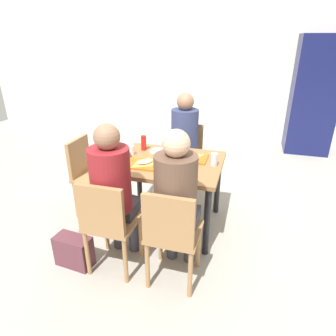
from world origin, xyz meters
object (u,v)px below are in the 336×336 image
object	(u,v)px
paper_plate_center	(160,151)
tray_red_near	(145,164)
soda_can	(214,160)
chair_near_left	(108,221)
condiment_bottle	(144,143)
plastic_cup_a	(175,144)
plastic_cup_b	(159,172)
person_far_side	(184,138)
person_in_red	(113,185)
chair_far_side	(186,153)
handbag	(74,251)
pizza_slice_b	(189,155)
foil_bundle	(125,153)
person_in_brown_jacket	(177,194)
chair_left_end	(88,171)
pizza_slice_a	(145,162)
drink_fridge	(314,96)
main_table	(168,170)
chair_near_right	(172,232)
tray_red_far	(189,158)
plastic_cup_c	(131,150)
paper_plate_near_edge	(178,173)

from	to	relation	value
paper_plate_center	tray_red_near	bearing A→B (deg)	-93.87
soda_can	chair_near_left	bearing A→B (deg)	-130.28
tray_red_near	condiment_bottle	world-z (taller)	condiment_bottle
plastic_cup_a	plastic_cup_b	bearing A→B (deg)	-85.91
chair_near_left	person_far_side	xyz separation A→B (m)	(0.26, 1.49, 0.25)
person_in_red	condiment_bottle	bearing A→B (deg)	94.94
plastic_cup_a	soda_can	xyz separation A→B (m)	(0.47, -0.35, 0.01)
chair_far_side	handbag	xyz separation A→B (m)	(-0.61, -1.65, -0.37)
pizza_slice_b	foil_bundle	bearing A→B (deg)	-164.55
person_in_brown_jacket	handbag	size ratio (longest dim) A/B	3.97
chair_left_end	pizza_slice_a	bearing A→B (deg)	-10.76
condiment_bottle	person_far_side	bearing A→B (deg)	52.03
chair_near_left	drink_fridge	bearing A→B (deg)	61.85
pizza_slice_b	plastic_cup_a	xyz separation A→B (m)	(-0.21, 0.22, 0.03)
chair_far_side	chair_left_end	bearing A→B (deg)	-138.11
main_table	pizza_slice_a	distance (m)	0.26
person_in_red	handbag	size ratio (longest dim) A/B	3.97
person_far_side	plastic_cup_a	bearing A→B (deg)	-94.88
chair_near_left	person_in_brown_jacket	xyz separation A→B (m)	(0.53, 0.14, 0.25)
main_table	chair_left_end	xyz separation A→B (m)	(-0.91, 0.00, -0.12)
chair_near_right	pizza_slice_a	world-z (taller)	chair_near_right
foil_bundle	soda_can	bearing A→B (deg)	2.77
person_in_red	paper_plate_center	distance (m)	0.92
tray_red_near	soda_can	size ratio (longest dim) A/B	2.95
tray_red_far	pizza_slice_b	xyz separation A→B (m)	(-0.00, 0.02, 0.02)
main_table	chair_left_end	world-z (taller)	chair_left_end
paper_plate_center	pizza_slice_b	size ratio (longest dim) A/B	0.75
tray_red_near	handbag	xyz separation A→B (m)	(-0.43, -0.68, -0.59)
chair_left_end	chair_near_right	bearing A→B (deg)	-34.83
chair_near_right	chair_far_side	bearing A→B (deg)	99.15
tray_red_near	plastic_cup_c	size ratio (longest dim) A/B	3.60
tray_red_far	pizza_slice_a	xyz separation A→B (m)	(-0.37, -0.27, 0.02)
tray_red_far	plastic_cup_b	xyz separation A→B (m)	(-0.16, -0.50, 0.04)
chair_left_end	tray_red_far	xyz separation A→B (m)	(1.09, 0.13, 0.22)
soda_can	tray_red_far	bearing A→B (deg)	157.66
foil_bundle	chair_left_end	bearing A→B (deg)	177.33
chair_near_right	paper_plate_near_edge	xyz separation A→B (m)	(-0.11, 0.58, 0.22)
paper_plate_near_edge	condiment_bottle	distance (m)	0.69
person_far_side	chair_near_right	bearing A→B (deg)	-80.00
condiment_bottle	tray_red_far	bearing A→B (deg)	-11.61
chair_left_end	person_in_brown_jacket	distance (m)	1.37
paper_plate_center	handbag	size ratio (longest dim) A/B	0.69
paper_plate_near_edge	foil_bundle	size ratio (longest dim) A/B	2.20
person_in_brown_jacket	foil_bundle	distance (m)	0.96
tray_red_far	tray_red_near	bearing A→B (deg)	-142.65
foil_bundle	plastic_cup_a	bearing A→B (deg)	42.76
pizza_slice_b	foil_bundle	distance (m)	0.65
chair_near_left	paper_plate_near_edge	xyz separation A→B (m)	(0.42, 0.58, 0.22)
chair_near_right	paper_plate_near_edge	size ratio (longest dim) A/B	3.92
person_in_red	pizza_slice_a	xyz separation A→B (m)	(0.07, 0.54, -0.01)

